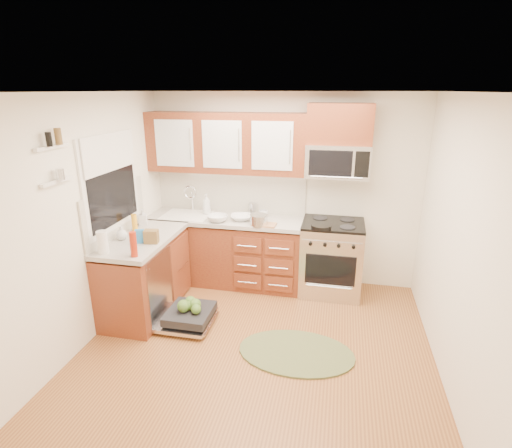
% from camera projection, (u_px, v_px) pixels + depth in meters
% --- Properties ---
extents(floor, '(3.50, 3.50, 0.00)m').
position_uv_depth(floor, '(256.00, 350.00, 4.06)').
color(floor, brown).
rests_on(floor, ground).
extents(ceiling, '(3.50, 3.50, 0.00)m').
position_uv_depth(ceiling, '(256.00, 92.00, 3.26)').
color(ceiling, white).
rests_on(ceiling, ground).
extents(wall_back, '(3.50, 0.04, 2.50)m').
position_uv_depth(wall_back, '(283.00, 190.00, 5.28)').
color(wall_back, white).
rests_on(wall_back, ground).
extents(wall_front, '(3.50, 0.04, 2.50)m').
position_uv_depth(wall_front, '(185.00, 351.00, 2.04)').
color(wall_front, white).
rests_on(wall_front, ground).
extents(wall_left, '(0.04, 3.50, 2.50)m').
position_uv_depth(wall_left, '(86.00, 223.00, 4.01)').
color(wall_left, white).
rests_on(wall_left, ground).
extents(wall_right, '(0.04, 3.50, 2.50)m').
position_uv_depth(wall_right, '(461.00, 250.00, 3.32)').
color(wall_right, white).
rests_on(wall_right, ground).
extents(base_cabinet_back, '(2.05, 0.60, 0.85)m').
position_uv_depth(base_cabinet_back, '(226.00, 252.00, 5.41)').
color(base_cabinet_back, maroon).
rests_on(base_cabinet_back, ground).
extents(base_cabinet_left, '(0.60, 1.25, 0.85)m').
position_uv_depth(base_cabinet_left, '(145.00, 277.00, 4.70)').
color(base_cabinet_left, maroon).
rests_on(base_cabinet_left, ground).
extents(countertop_back, '(2.07, 0.64, 0.05)m').
position_uv_depth(countertop_back, '(225.00, 219.00, 5.25)').
color(countertop_back, beige).
rests_on(countertop_back, base_cabinet_back).
extents(countertop_left, '(0.64, 1.27, 0.05)m').
position_uv_depth(countertop_left, '(142.00, 239.00, 4.54)').
color(countertop_left, beige).
rests_on(countertop_left, base_cabinet_left).
extents(backsplash_back, '(2.05, 0.02, 0.57)m').
position_uv_depth(backsplash_back, '(230.00, 191.00, 5.43)').
color(backsplash_back, beige).
rests_on(backsplash_back, ground).
extents(backsplash_left, '(0.02, 1.25, 0.57)m').
position_uv_depth(backsplash_left, '(116.00, 212.00, 4.50)').
color(backsplash_left, beige).
rests_on(backsplash_left, ground).
extents(upper_cabinets, '(2.05, 0.35, 0.75)m').
position_uv_depth(upper_cabinets, '(226.00, 143.00, 5.07)').
color(upper_cabinets, maroon).
rests_on(upper_cabinets, ground).
extents(cabinet_over_mw, '(0.76, 0.35, 0.47)m').
position_uv_depth(cabinet_over_mw, '(340.00, 124.00, 4.71)').
color(cabinet_over_mw, maroon).
rests_on(cabinet_over_mw, ground).
extents(range, '(0.76, 0.64, 0.95)m').
position_uv_depth(range, '(331.00, 258.00, 5.10)').
color(range, silver).
rests_on(range, ground).
extents(microwave, '(0.76, 0.38, 0.40)m').
position_uv_depth(microwave, '(338.00, 161.00, 4.82)').
color(microwave, silver).
rests_on(microwave, ground).
extents(sink, '(0.62, 0.50, 0.26)m').
position_uv_depth(sink, '(187.00, 224.00, 5.37)').
color(sink, white).
rests_on(sink, ground).
extents(dishwasher, '(0.70, 0.60, 0.20)m').
position_uv_depth(dishwasher, '(187.00, 316.00, 4.48)').
color(dishwasher, silver).
rests_on(dishwasher, ground).
extents(window, '(0.03, 1.05, 1.05)m').
position_uv_depth(window, '(111.00, 183.00, 4.37)').
color(window, white).
rests_on(window, ground).
extents(window_blind, '(0.02, 0.96, 0.40)m').
position_uv_depth(window_blind, '(109.00, 152.00, 4.26)').
color(window_blind, white).
rests_on(window_blind, ground).
extents(shelf_upper, '(0.04, 0.40, 0.03)m').
position_uv_depth(shelf_upper, '(52.00, 147.00, 3.42)').
color(shelf_upper, white).
rests_on(shelf_upper, ground).
extents(shelf_lower, '(0.04, 0.40, 0.03)m').
position_uv_depth(shelf_lower, '(57.00, 181.00, 3.52)').
color(shelf_lower, white).
rests_on(shelf_lower, ground).
extents(rug, '(1.38, 1.18, 0.02)m').
position_uv_depth(rug, '(296.00, 353.00, 4.01)').
color(rug, '#5E663A').
rests_on(rug, ground).
extents(skillet, '(0.32, 0.32, 0.05)m').
position_uv_depth(skillet, '(321.00, 227.00, 4.74)').
color(skillet, black).
rests_on(skillet, range).
extents(stock_pot, '(0.25, 0.25, 0.13)m').
position_uv_depth(stock_pot, '(259.00, 220.00, 4.92)').
color(stock_pot, silver).
rests_on(stock_pot, countertop_back).
extents(cutting_board, '(0.30, 0.20, 0.02)m').
position_uv_depth(cutting_board, '(264.00, 225.00, 4.93)').
color(cutting_board, tan).
rests_on(cutting_board, countertop_back).
extents(canister, '(0.12, 0.12, 0.16)m').
position_uv_depth(canister, '(252.00, 209.00, 5.35)').
color(canister, silver).
rests_on(canister, countertop_back).
extents(paper_towel_roll, '(0.11, 0.11, 0.24)m').
position_uv_depth(paper_towel_roll, '(103.00, 242.00, 4.06)').
color(paper_towel_roll, white).
rests_on(paper_towel_roll, countertop_left).
extents(mustard_bottle, '(0.08, 0.08, 0.20)m').
position_uv_depth(mustard_bottle, '(134.00, 223.00, 4.71)').
color(mustard_bottle, orange).
rests_on(mustard_bottle, countertop_left).
extents(red_bottle, '(0.08, 0.08, 0.26)m').
position_uv_depth(red_bottle, '(133.00, 244.00, 3.97)').
color(red_bottle, '#A4240D').
rests_on(red_bottle, countertop_left).
extents(wooden_box, '(0.16, 0.13, 0.15)m').
position_uv_depth(wooden_box, '(151.00, 236.00, 4.34)').
color(wooden_box, brown).
rests_on(wooden_box, countertop_left).
extents(blue_carton, '(0.11, 0.08, 0.15)m').
position_uv_depth(blue_carton, '(140.00, 236.00, 4.35)').
color(blue_carton, '#2876BD').
rests_on(blue_carton, countertop_left).
extents(bowl_a, '(0.33, 0.33, 0.07)m').
position_uv_depth(bowl_a, '(241.00, 218.00, 5.12)').
color(bowl_a, '#999999').
rests_on(bowl_a, countertop_back).
extents(bowl_b, '(0.29, 0.29, 0.08)m').
position_uv_depth(bowl_b, '(217.00, 218.00, 5.06)').
color(bowl_b, '#999999').
rests_on(bowl_b, countertop_back).
extents(cup, '(0.13, 0.13, 0.10)m').
position_uv_depth(cup, '(263.00, 214.00, 5.23)').
color(cup, '#999999').
rests_on(cup, countertop_back).
extents(soap_bottle_a, '(0.12, 0.12, 0.28)m').
position_uv_depth(soap_bottle_a, '(207.00, 204.00, 5.33)').
color(soap_bottle_a, '#999999').
rests_on(soap_bottle_a, countertop_back).
extents(soap_bottle_b, '(0.12, 0.12, 0.21)m').
position_uv_depth(soap_bottle_b, '(143.00, 217.00, 4.90)').
color(soap_bottle_b, '#999999').
rests_on(soap_bottle_b, countertop_left).
extents(soap_bottle_c, '(0.15, 0.15, 0.16)m').
position_uv_depth(soap_bottle_c, '(121.00, 233.00, 4.44)').
color(soap_bottle_c, '#999999').
rests_on(soap_bottle_c, countertop_left).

